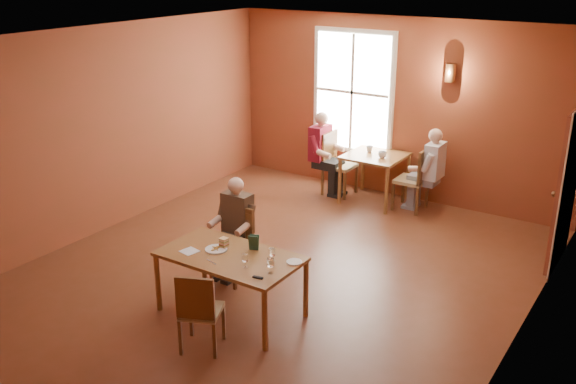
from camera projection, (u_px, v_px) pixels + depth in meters
The scene contains 30 objects.
ground at pixel (280, 271), 8.41m from camera, with size 6.00×7.00×0.01m, color brown.
wall_back at pixel (396, 109), 10.64m from camera, with size 6.00×0.04×3.00m, color brown.
wall_front at pixel (36, 273), 5.14m from camera, with size 6.00×0.04×3.00m, color brown.
wall_left at pixel (110, 129), 9.42m from camera, with size 0.04×7.00×3.00m, color brown.
wall_right at pixel (530, 212), 6.35m from camera, with size 0.04×7.00×3.00m, color brown.
ceiling at pixel (279, 38), 7.37m from camera, with size 6.00×7.00×0.04m, color white.
window at pixel (352, 92), 10.94m from camera, with size 1.36×0.10×1.96m, color white.
door at pixel (565, 188), 8.35m from camera, with size 0.12×1.04×2.10m, color maroon.
wall_sconce at pixel (450, 73), 9.86m from camera, with size 0.16×0.16×0.28m, color brown.
main_table at pixel (231, 284), 7.31m from camera, with size 1.58×0.89×0.74m, color brown, non-canonical shape.
chair_diner_main at pixel (231, 246), 8.04m from camera, with size 0.42×0.42×0.94m, color #4C2B11, non-canonical shape.
diner_main at pixel (229, 235), 7.96m from camera, with size 0.50×0.50×1.25m, color #462F23, non-canonical shape.
chair_empty at pixel (201, 309), 6.64m from camera, with size 0.40×0.40×0.91m, color #3A2611, non-canonical shape.
plate_food at pixel (216, 249), 7.29m from camera, with size 0.26×0.26×0.03m, color silver.
sandwich at pixel (224, 244), 7.33m from camera, with size 0.09×0.08×0.11m, color tan.
goblet_a at pixel (272, 254), 6.99m from camera, with size 0.07×0.07×0.17m, color white, non-canonical shape.
goblet_b at pixel (270, 265), 6.73m from camera, with size 0.07×0.07×0.18m, color white, non-canonical shape.
goblet_c at pixel (245, 260), 6.86m from camera, with size 0.07×0.07×0.17m, color white, non-canonical shape.
menu_stand at pixel (254, 242), 7.27m from camera, with size 0.11×0.05×0.18m, color #22452F.
knife at pixel (211, 262), 7.01m from camera, with size 0.18×0.01×0.00m, color silver.
napkin at pixel (190, 251), 7.26m from camera, with size 0.18×0.18×0.01m, color white.
side_plate at pixel (294, 262), 7.00m from camera, with size 0.17×0.17×0.01m, color silver.
sunglasses at pixel (258, 277), 6.66m from camera, with size 0.11×0.04×0.01m, color black.
second_table at pixel (374, 178), 10.68m from camera, with size 0.92×0.92×0.81m, color brown, non-canonical shape.
chair_diner_white at pixel (411, 179), 10.31m from camera, with size 0.46×0.46×1.04m, color #421D0D, non-canonical shape.
diner_white at pixel (413, 171), 10.25m from camera, with size 0.53×0.53×1.33m, color white, non-canonical shape.
chair_diner_maroon at pixel (340, 164), 10.97m from camera, with size 0.48×0.48×1.08m, color #431D0F, non-canonical shape.
diner_maroon at pixel (339, 155), 10.93m from camera, with size 0.55×0.55×1.38m, color #58171D, non-canonical shape.
cup_a at pixel (382, 155), 10.37m from camera, with size 0.13×0.13×0.10m, color white.
cup_b at pixel (370, 149), 10.68m from camera, with size 0.11×0.11×0.10m, color silver.
Camera 1 is at (4.20, -6.25, 3.89)m, focal length 40.00 mm.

